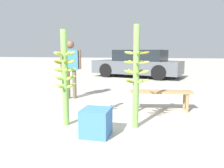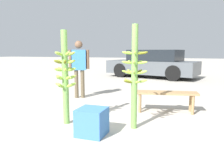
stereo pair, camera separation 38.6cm
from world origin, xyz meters
name	(u,v)px [view 1 (the left image)]	position (x,y,z in m)	size (l,w,h in m)	color
ground_plane	(95,132)	(0.00, 0.00, 0.00)	(80.00, 80.00, 0.00)	#B2AA9E
banana_stalk_left	(65,76)	(-0.59, 0.23, 0.86)	(0.39, 0.39, 1.63)	#6B9E47
banana_stalk_center	(136,75)	(0.60, 0.38, 0.89)	(0.42, 0.43, 1.69)	#6B9E47
vendor_person	(71,64)	(-1.38, 2.27, 0.93)	(0.55, 0.30, 1.55)	brown
market_bench	(161,94)	(1.00, 1.55, 0.36)	(1.33, 0.55, 0.43)	#99754C
parked_car	(138,64)	(-0.20, 7.71, 0.66)	(4.57, 2.71, 1.34)	#4C5156
produce_crate	(96,122)	(0.06, -0.12, 0.21)	(0.42, 0.42, 0.42)	#386BB2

